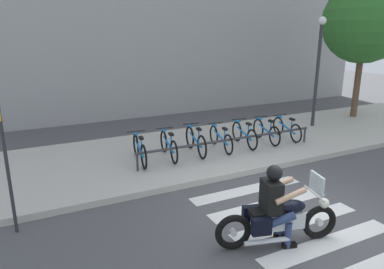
% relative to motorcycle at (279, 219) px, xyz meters
% --- Properties ---
extents(ground_plane, '(48.00, 48.00, 0.00)m').
position_rel_motorcycle_xyz_m(ground_plane, '(0.91, 0.40, -0.46)').
color(ground_plane, '#4C4C4F').
extents(sidewalk, '(24.00, 4.40, 0.15)m').
position_rel_motorcycle_xyz_m(sidewalk, '(0.91, 4.90, -0.38)').
color(sidewalk, '#B7B2A8').
rests_on(sidewalk, ground).
extents(crosswalk_stripe_1, '(2.80, 0.40, 0.01)m').
position_rel_motorcycle_xyz_m(crosswalk_stripe_1, '(0.79, -0.40, -0.45)').
color(crosswalk_stripe_1, white).
rests_on(crosswalk_stripe_1, ground).
extents(crosswalk_stripe_2, '(2.80, 0.40, 0.01)m').
position_rel_motorcycle_xyz_m(crosswalk_stripe_2, '(0.79, 0.40, -0.45)').
color(crosswalk_stripe_2, white).
rests_on(crosswalk_stripe_2, ground).
extents(crosswalk_stripe_3, '(2.80, 0.40, 0.01)m').
position_rel_motorcycle_xyz_m(crosswalk_stripe_3, '(0.79, 1.20, -0.45)').
color(crosswalk_stripe_3, white).
rests_on(crosswalk_stripe_3, ground).
extents(crosswalk_stripe_4, '(2.80, 0.40, 0.01)m').
position_rel_motorcycle_xyz_m(crosswalk_stripe_4, '(0.79, 2.00, -0.45)').
color(crosswalk_stripe_4, white).
rests_on(crosswalk_stripe_4, ground).
extents(motorcycle, '(2.13, 0.87, 1.21)m').
position_rel_motorcycle_xyz_m(motorcycle, '(0.00, 0.00, 0.00)').
color(motorcycle, black).
rests_on(motorcycle, ground).
extents(rider, '(0.72, 0.65, 1.43)m').
position_rel_motorcycle_xyz_m(rider, '(-0.07, 0.02, 0.36)').
color(rider, black).
rests_on(rider, ground).
extents(bicycle_0, '(0.48, 1.64, 0.77)m').
position_rel_motorcycle_xyz_m(bicycle_0, '(-0.94, 4.43, 0.05)').
color(bicycle_0, black).
rests_on(bicycle_0, sidewalk).
extents(bicycle_1, '(0.48, 1.64, 0.77)m').
position_rel_motorcycle_xyz_m(bicycle_1, '(-0.11, 4.43, 0.05)').
color(bicycle_1, black).
rests_on(bicycle_1, sidewalk).
extents(bicycle_2, '(0.48, 1.64, 0.80)m').
position_rel_motorcycle_xyz_m(bicycle_2, '(0.72, 4.43, 0.06)').
color(bicycle_2, black).
rests_on(bicycle_2, sidewalk).
extents(bicycle_3, '(0.48, 1.62, 0.71)m').
position_rel_motorcycle_xyz_m(bicycle_3, '(1.54, 4.43, 0.03)').
color(bicycle_3, black).
rests_on(bicycle_3, sidewalk).
extents(bicycle_4, '(0.48, 1.61, 0.76)m').
position_rel_motorcycle_xyz_m(bicycle_4, '(2.37, 4.43, 0.04)').
color(bicycle_4, black).
rests_on(bicycle_4, sidewalk).
extents(bicycle_5, '(0.48, 1.59, 0.75)m').
position_rel_motorcycle_xyz_m(bicycle_5, '(3.20, 4.43, 0.04)').
color(bicycle_5, black).
rests_on(bicycle_5, sidewalk).
extents(bicycle_6, '(0.48, 1.58, 0.72)m').
position_rel_motorcycle_xyz_m(bicycle_6, '(4.03, 4.43, 0.03)').
color(bicycle_6, black).
rests_on(bicycle_6, sidewalk).
extents(bike_rack, '(5.56, 0.07, 0.49)m').
position_rel_motorcycle_xyz_m(bike_rack, '(1.54, 3.88, 0.12)').
color(bike_rack, '#333338').
rests_on(bike_rack, sidewalk).
extents(street_lamp, '(0.28, 0.28, 3.99)m').
position_rel_motorcycle_xyz_m(street_lamp, '(6.02, 5.30, 1.99)').
color(street_lamp, '#2D2D33').
rests_on(street_lamp, ground).
extents(street_sign, '(0.06, 0.44, 2.57)m').
position_rel_motorcycle_xyz_m(street_sign, '(-3.96, 2.40, 1.30)').
color(street_sign, '#2D2D33').
rests_on(street_sign, ground).
extents(tree_near_rack, '(3.21, 3.21, 5.49)m').
position_rel_motorcycle_xyz_m(tree_near_rack, '(8.67, 5.70, 3.42)').
color(tree_near_rack, brown).
rests_on(tree_near_rack, ground).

